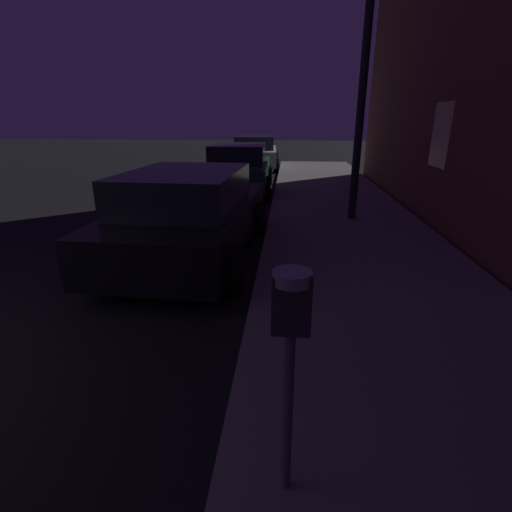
# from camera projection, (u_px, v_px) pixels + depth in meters

# --- Properties ---
(parking_meter) EXTENTS (0.19, 0.19, 1.35)m
(parking_meter) POSITION_uv_depth(u_px,v_px,m) (290.00, 333.00, 1.88)
(parking_meter) COLOR #59595B
(parking_meter) RESTS_ON sidewalk
(car_black) EXTENTS (2.23, 4.36, 1.43)m
(car_black) POSITION_uv_depth(u_px,v_px,m) (190.00, 214.00, 6.10)
(car_black) COLOR black
(car_black) RESTS_ON ground
(car_green) EXTENTS (2.12, 4.25, 1.43)m
(car_green) POSITION_uv_depth(u_px,v_px,m) (239.00, 168.00, 11.79)
(car_green) COLOR #19592D
(car_green) RESTS_ON ground
(car_white) EXTENTS (2.26, 4.55, 1.43)m
(car_white) POSITION_uv_depth(u_px,v_px,m) (255.00, 152.00, 17.25)
(car_white) COLOR silver
(car_white) RESTS_ON ground
(street_lamp) EXTENTS (0.44, 0.44, 5.66)m
(street_lamp) POSITION_uv_depth(u_px,v_px,m) (369.00, 18.00, 6.92)
(street_lamp) COLOR black
(street_lamp) RESTS_ON sidewalk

